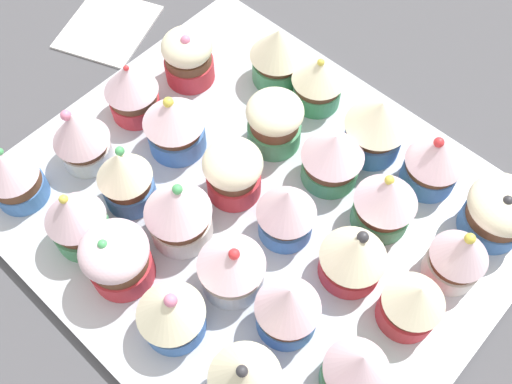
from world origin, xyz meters
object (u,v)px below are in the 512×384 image
Objects in this scene: cupcake_0 at (12,176)px; cupcake_11 at (357,370)px; cupcake_18 at (188,57)px; cupcake_25 at (376,126)px; cupcake_12 at (132,89)px; cupcake_20 at (332,156)px; cupcake_4 at (245,378)px; cupcake_22 at (459,256)px; cupcake_14 at (233,172)px; cupcake_10 at (288,307)px; cupcake_13 at (176,123)px; cupcake_16 at (354,256)px; cupcake_1 at (76,219)px; cupcake_21 at (385,202)px; cupcake_17 at (412,303)px; cupcake_27 at (499,211)px; cupcake_3 at (171,313)px; cupcake_2 at (117,258)px; cupcake_24 at (318,81)px; baking_tray at (256,210)px; cupcake_7 at (125,177)px; cupcake_8 at (178,212)px; napkin at (108,26)px; cupcake_26 at (434,162)px; cupcake_23 at (278,54)px; cupcake_19 at (275,121)px; cupcake_15 at (287,211)px; cupcake_9 at (231,266)px; cupcake_6 at (80,137)px.

cupcake_0 is 0.96× the size of cupcake_11.
cupcake_25 is (21.47, 6.05, 0.61)cm from cupcake_18.
cupcake_12 is 1.07× the size of cupcake_20.
cupcake_0 is 1.01× the size of cupcake_18.
cupcake_4 is 22.13cm from cupcake_22.
cupcake_14 is at bearing -117.43° from cupcake_25.
cupcake_10 is (28.67, 8.06, 0.61)cm from cupcake_0.
cupcake_13 is 22.65cm from cupcake_16.
cupcake_1 is 25.80cm from cupcake_16.
cupcake_13 is at bearing -161.84° from cupcake_21.
cupcake_11 is (36.18, 7.97, 0.25)cm from cupcake_0.
cupcake_27 is at bearing 86.47° from cupcake_17.
cupcake_14 is (-6.09, 13.95, 0.01)cm from cupcake_3.
cupcake_2 is 28.54cm from cupcake_24.
cupcake_12 is at bearing 179.50° from baking_tray.
cupcake_24 is (5.60, 28.60, -0.39)cm from cupcake_1.
cupcake_7 reaches higher than cupcake_3.
cupcake_8 is 20.21cm from cupcake_18.
napkin is at bearing -179.61° from cupcake_21.
cupcake_14 is at bearing -134.05° from cupcake_26.
cupcake_11 is at bearing -37.79° from cupcake_23.
cupcake_7 is at bearing -110.96° from cupcake_19.
cupcake_13 is at bearing -178.29° from cupcake_16.
cupcake_16 is at bearing 82.24° from cupcake_10.
cupcake_23 reaches higher than cupcake_18.
cupcake_15 reaches higher than cupcake_22.
cupcake_14 is at bearing -146.96° from cupcake_27.
cupcake_16 reaches higher than cupcake_24.
cupcake_1 is 9.50cm from cupcake_8.
cupcake_9 is 1.03× the size of cupcake_20.
baking_tray is 19.50cm from cupcake_11.
baking_tray is at bearing 117.36° from cupcake_9.
cupcake_6 is 34.76cm from cupcake_11.
cupcake_15 is (-7.62, 13.92, -0.25)cm from cupcake_4.
cupcake_4 reaches higher than cupcake_23.
cupcake_22 reaches higher than napkin.
cupcake_11 is at bearing 1.49° from cupcake_7.
cupcake_13 is at bearing 161.60° from cupcake_10.
cupcake_8 reaches higher than cupcake_9.
cupcake_7 is at bearing 133.86° from cupcake_2.
cupcake_7 is 1.19× the size of cupcake_27.
cupcake_16 is 13.45cm from cupcake_26.
cupcake_6 reaches higher than cupcake_12.
cupcake_8 is at bearing 28.14° from cupcake_0.
cupcake_1 is 0.93× the size of cupcake_8.
cupcake_21 is at bearing 94.03° from cupcake_4.
cupcake_13 is (5.67, 7.83, -0.26)cm from cupcake_6.
cupcake_11 is at bearing -92.31° from cupcake_27.
cupcake_22 is (15.19, 21.33, 0.02)cm from cupcake_3.
cupcake_13 is 20.57cm from cupcake_25.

